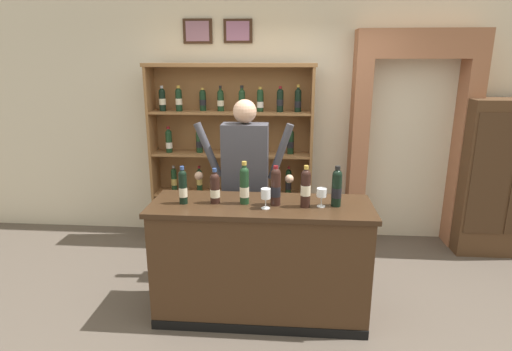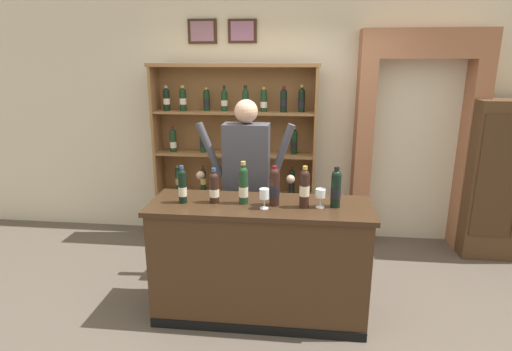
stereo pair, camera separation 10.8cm
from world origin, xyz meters
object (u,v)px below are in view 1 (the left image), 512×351
shopkeeper (245,171)px  tasting_bottle_brunello (215,188)px  tasting_bottle_rosso (276,186)px  wine_glass_center (266,194)px  tasting_bottle_bianco (337,187)px  wine_glass_left (322,194)px  tasting_bottle_vin_santo (183,186)px  wine_shelf (231,151)px  tasting_bottle_prosecco (306,187)px  side_cabinet (501,178)px  tasting_bottle_riserva (244,185)px  tasting_counter (261,260)px

shopkeeper → tasting_bottle_brunello: size_ratio=6.15×
tasting_bottle_rosso → wine_glass_center: bearing=-128.9°
tasting_bottle_bianco → wine_glass_left: bearing=-166.5°
tasting_bottle_vin_santo → tasting_bottle_bianco: (1.21, 0.04, 0.01)m
wine_shelf → tasting_bottle_rosso: (0.56, -1.50, 0.05)m
tasting_bottle_rosso → tasting_bottle_prosecco: size_ratio=0.96×
side_cabinet → wine_glass_center: size_ratio=10.68×
tasting_bottle_riserva → wine_glass_left: (0.61, -0.03, -0.05)m
tasting_bottle_vin_santo → tasting_bottle_rosso: (0.73, 0.02, 0.01)m
side_cabinet → wine_glass_center: side_cabinet is taller
shopkeeper → wine_glass_left: (0.67, -0.64, 0.00)m
shopkeeper → tasting_bottle_vin_santo: shopkeeper is taller
wine_glass_left → tasting_bottle_prosecco: bearing=-174.2°
tasting_counter → tasting_bottle_rosso: tasting_bottle_rosso is taller
wine_shelf → wine_glass_left: wine_shelf is taller
side_cabinet → wine_glass_left: (-2.06, -1.48, 0.24)m
tasting_counter → tasting_bottle_vin_santo: (-0.62, -0.04, 0.64)m
wine_shelf → tasting_bottle_riserva: (0.31, -1.49, 0.05)m
tasting_bottle_vin_santo → tasting_bottle_prosecco: size_ratio=0.92×
tasting_bottle_rosso → wine_glass_left: tasting_bottle_rosso is taller
wine_shelf → tasting_bottle_vin_santo: size_ratio=6.75×
tasting_counter → shopkeeper: shopkeeper is taller
tasting_bottle_bianco → tasting_counter: bearing=-179.8°
wine_shelf → tasting_bottle_prosecco: wine_shelf is taller
tasting_bottle_rosso → wine_glass_center: tasting_bottle_rosso is taller
tasting_bottle_vin_santo → tasting_bottle_prosecco: tasting_bottle_prosecco is taller
tasting_bottle_brunello → tasting_bottle_rosso: size_ratio=0.90×
tasting_bottle_rosso → tasting_bottle_bianco: (0.48, 0.01, -0.00)m
tasting_counter → shopkeeper: (-0.19, 0.61, 0.60)m
wine_shelf → wine_glass_center: wine_shelf is taller
shopkeeper → tasting_bottle_bianco: bearing=-38.1°
wine_shelf → tasting_bottle_bianco: wine_shelf is taller
wine_glass_center → wine_glass_left: wine_glass_center is taller
tasting_bottle_rosso → tasting_bottle_bianco: 0.48m
side_cabinet → tasting_bottle_brunello: bearing=-153.4°
tasting_counter → tasting_bottle_brunello: bearing=-179.4°
tasting_bottle_vin_santo → tasting_bottle_prosecco: bearing=-0.1°
shopkeeper → tasting_bottle_rosso: bearing=-63.9°
tasting_bottle_bianco → wine_glass_left: (-0.12, -0.03, -0.05)m
tasting_counter → tasting_bottle_prosecco: 0.75m
tasting_counter → tasting_bottle_prosecco: bearing=-6.4°
wine_shelf → tasting_bottle_rosso: bearing=-69.6°
tasting_counter → tasting_bottle_vin_santo: 0.89m
shopkeeper → tasting_bottle_rosso: shopkeeper is taller
side_cabinet → tasting_counter: 2.94m
tasting_bottle_riserva → tasting_bottle_bianco: 0.72m
wine_glass_left → wine_glass_center: bearing=-170.0°
shopkeeper → side_cabinet: bearing=17.0°
tasting_bottle_riserva → tasting_bottle_rosso: tasting_bottle_riserva is taller
tasting_bottle_brunello → tasting_bottle_prosecco: tasting_bottle_prosecco is taller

